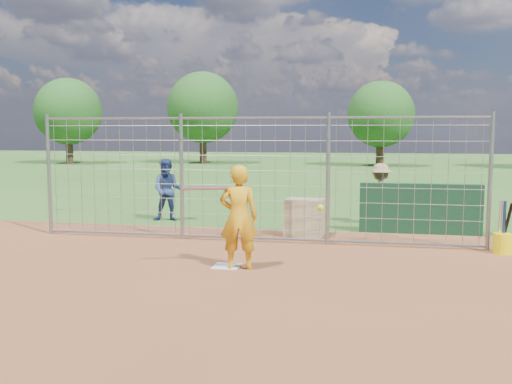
% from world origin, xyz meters
% --- Properties ---
extents(ground, '(100.00, 100.00, 0.00)m').
position_xyz_m(ground, '(0.00, 0.00, 0.00)').
color(ground, '#2D591E').
rests_on(ground, ground).
extents(infield_dirt, '(18.00, 18.00, 0.00)m').
position_xyz_m(infield_dirt, '(0.00, -3.00, 0.01)').
color(infield_dirt, brown).
rests_on(infield_dirt, ground).
extents(home_plate, '(0.43, 0.43, 0.02)m').
position_xyz_m(home_plate, '(0.00, -0.20, 0.01)').
color(home_plate, silver).
rests_on(home_plate, ground).
extents(dugout_wall, '(2.60, 0.20, 1.10)m').
position_xyz_m(dugout_wall, '(3.40, 3.60, 0.55)').
color(dugout_wall, '#11381E').
rests_on(dugout_wall, ground).
extents(batter, '(0.68, 0.50, 1.71)m').
position_xyz_m(batter, '(0.23, -0.30, 0.85)').
color(batter, orange).
rests_on(batter, ground).
extents(bystander_a, '(0.84, 0.71, 1.56)m').
position_xyz_m(bystander_a, '(-2.63, 4.25, 0.78)').
color(bystander_a, navy).
rests_on(bystander_a, ground).
extents(bystander_c, '(1.09, 0.89, 1.47)m').
position_xyz_m(bystander_c, '(2.57, 4.71, 0.74)').
color(bystander_c, '#957851').
rests_on(bystander_c, ground).
extents(equipment_bin, '(0.84, 0.61, 0.80)m').
position_xyz_m(equipment_bin, '(0.95, 2.83, 0.40)').
color(equipment_bin, tan).
rests_on(equipment_bin, ground).
extents(equipment_in_play, '(2.25, 0.37, 0.33)m').
position_xyz_m(equipment_in_play, '(0.22, -0.49, 1.27)').
color(equipment_in_play, silver).
rests_on(equipment_in_play, ground).
extents(bucket_with_bats, '(0.34, 0.40, 0.98)m').
position_xyz_m(bucket_with_bats, '(4.71, 1.76, 0.25)').
color(bucket_with_bats, yellow).
rests_on(bucket_with_bats, ground).
extents(backstop_fence, '(9.08, 0.08, 2.60)m').
position_xyz_m(backstop_fence, '(0.00, 2.00, 1.26)').
color(backstop_fence, gray).
rests_on(backstop_fence, ground).
extents(tree_line, '(44.66, 6.72, 6.48)m').
position_xyz_m(tree_line, '(3.13, 28.13, 3.71)').
color(tree_line, '#3F2B19').
rests_on(tree_line, ground).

